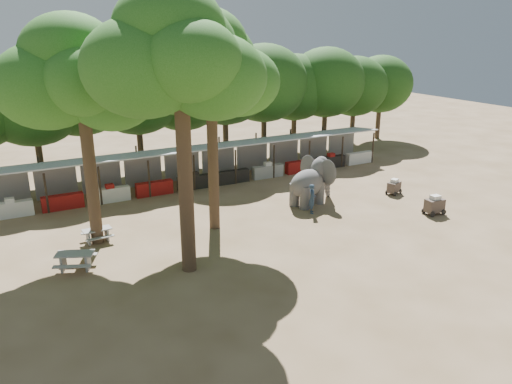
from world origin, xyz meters
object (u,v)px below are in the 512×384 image
elephant (312,181)px  cart_front (435,205)px  picnic_table_near (75,259)px  yard_tree_back (206,65)px  picnic_table_far (97,233)px  yard_tree_left (76,76)px  cart_back (394,187)px  handler (312,199)px  yard_tree_center (175,57)px

elephant → cart_front: size_ratio=3.10×
picnic_table_near → cart_front: size_ratio=1.71×
yard_tree_back → picnic_table_far: bearing=171.5°
picnic_table_near → cart_front: cart_front is taller
yard_tree_left → cart_front: 20.42m
cart_front → picnic_table_far: bearing=167.1°
elephant → cart_front: (5.16, -5.01, -0.83)m
picnic_table_far → cart_back: size_ratio=1.22×
yard_tree_left → cart_front: (18.17, -5.34, -7.64)m
yard_tree_back → handler: bearing=-7.6°
elephant → handler: 1.85m
picnic_table_near → yard_tree_left: bearing=88.6°
yard_tree_left → yard_tree_back: 6.09m
yard_tree_left → yard_tree_back: size_ratio=0.97×
picnic_table_near → cart_front: bearing=16.6°
cart_front → cart_back: cart_front is taller
yard_tree_back → cart_front: 15.18m
handler → cart_front: bearing=-88.8°
yard_tree_left → picnic_table_far: yard_tree_left is taller
picnic_table_far → cart_front: bearing=-19.7°
cart_front → yard_tree_left: bearing=166.9°
yard_tree_back → picnic_table_near: bearing=-166.1°
yard_tree_back → picnic_table_near: (-7.34, -1.82, -8.01)m
handler → picnic_table_near: 13.42m
cart_front → cart_back: (0.57, 3.92, -0.07)m
yard_tree_left → yard_tree_back: yard_tree_back is taller
yard_tree_left → cart_back: (18.73, -1.42, -7.70)m
elephant → picnic_table_far: 12.89m
yard_tree_left → cart_front: yard_tree_left is taller
picnic_table_far → cart_front: size_ratio=1.21×
yard_tree_center → yard_tree_back: size_ratio=1.06×
cart_back → yard_tree_center: bearing=172.2°
yard_tree_left → picnic_table_near: (-1.34, -2.82, -7.67)m
yard_tree_center → cart_front: yard_tree_center is taller
yard_tree_left → elephant: size_ratio=2.93×
yard_tree_center → picnic_table_near: 9.94m
yard_tree_left → yard_tree_center: bearing=-59.0°
yard_tree_center → picnic_table_far: bearing=120.3°
picnic_table_near → cart_back: bearing=27.9°
yard_tree_left → picnic_table_far: bearing=-39.7°
elephant → cart_back: bearing=-27.9°
cart_front → cart_back: bearing=85.0°
yard_tree_back → yard_tree_center: bearing=-126.9°
yard_tree_center → yard_tree_left: bearing=121.0°
yard_tree_back → cart_back: (12.73, -0.42, -8.05)m
elephant → picnic_table_near: size_ratio=1.81×
elephant → picnic_table_far: bearing=162.0°
cart_back → cart_front: bearing=-118.9°
picnic_table_near → handler: bearing=28.3°
elephant → handler: bearing=-140.1°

